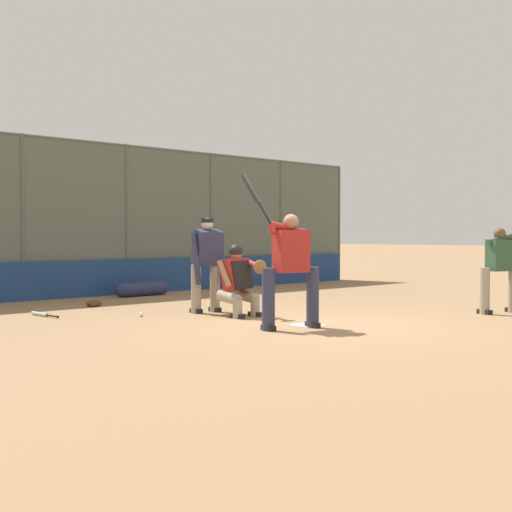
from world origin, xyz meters
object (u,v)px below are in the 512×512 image
baseball_loose (141,314)px  spare_bat_near_backstop (42,314)px  batter_at_plate (290,266)px  umpire_home (207,262)px  equipment_bag_dugout_side (142,289)px  fielding_glove_on_dirt (94,304)px  batter_on_deck (500,267)px  catcher_behind_plate (239,279)px

baseball_loose → spare_bat_near_backstop: bearing=-45.3°
batter_at_plate → umpire_home: size_ratio=1.36×
baseball_loose → equipment_bag_dugout_side: equipment_bag_dugout_side is taller
umpire_home → equipment_bag_dugout_side: bearing=-99.8°
batter_at_plate → fielding_glove_on_dirt: (0.39, -4.91, -0.87)m
spare_bat_near_backstop → equipment_bag_dugout_side: (-3.56, -2.21, 0.12)m
spare_bat_near_backstop → equipment_bag_dugout_side: equipment_bag_dugout_side is taller
batter_on_deck → spare_bat_near_backstop: batter_on_deck is taller
catcher_behind_plate → fielding_glove_on_dirt: size_ratio=3.65×
batter_at_plate → batter_on_deck: (-4.24, 1.08, -0.10)m
spare_bat_near_backstop → baseball_loose: size_ratio=11.70×
batter_at_plate → spare_bat_near_backstop: bearing=-49.7°
umpire_home → batter_on_deck: size_ratio=0.80×
baseball_loose → umpire_home: bearing=166.4°
batter_on_deck → equipment_bag_dugout_side: 7.83m
catcher_behind_plate → spare_bat_near_backstop: catcher_behind_plate is taller
batter_at_plate → fielding_glove_on_dirt: 5.00m
batter_at_plate → baseball_loose: 3.07m
equipment_bag_dugout_side → batter_at_plate: bearing=75.2°
catcher_behind_plate → equipment_bag_dugout_side: bearing=-106.6°
catcher_behind_plate → fielding_glove_on_dirt: bearing=-76.9°
batter_on_deck → equipment_bag_dugout_side: size_ratio=1.54×
spare_bat_near_backstop → baseball_loose: (-1.21, 1.22, 0.00)m
batter_at_plate → equipment_bag_dugout_side: batter_at_plate is taller
catcher_behind_plate → equipment_bag_dugout_side: 4.75m
spare_bat_near_backstop → catcher_behind_plate: bearing=-136.9°
batter_on_deck → baseball_loose: (4.93, -3.93, -0.79)m
catcher_behind_plate → fielding_glove_on_dirt: 3.39m
umpire_home → baseball_loose: bearing=-6.2°
batter_on_deck → spare_bat_near_backstop: (6.14, -5.15, -0.80)m
catcher_behind_plate → baseball_loose: bearing=-46.3°
catcher_behind_plate → spare_bat_near_backstop: size_ratio=1.42×
umpire_home → batter_on_deck: (-3.72, 3.64, -0.08)m
catcher_behind_plate → umpire_home: umpire_home is taller
fielding_glove_on_dirt → batter_at_plate: bearing=94.5°
batter_at_plate → baseball_loose: batter_at_plate is taller
catcher_behind_plate → equipment_bag_dugout_side: catcher_behind_plate is taller
baseball_loose → fielding_glove_on_dirt: bearing=-98.4°
batter_on_deck → equipment_bag_dugout_side: bearing=125.7°
fielding_glove_on_dirt → baseball_loose: bearing=81.6°
batter_at_plate → spare_bat_near_backstop: (1.89, -4.07, -0.89)m
umpire_home → baseball_loose: (1.21, -0.29, -0.87)m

